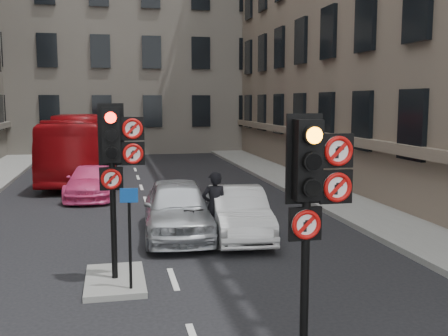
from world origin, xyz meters
name	(u,v)px	position (x,y,z in m)	size (l,w,h in m)	color
pavement_right	(346,200)	(7.20, 12.00, 0.08)	(3.00, 50.00, 0.16)	gray
centre_island	(115,280)	(-1.20, 5.00, 0.06)	(1.20, 2.00, 0.12)	gray
building_far	(124,21)	(0.00, 38.00, 10.00)	(30.00, 14.00, 20.00)	slate
signal_near	(313,187)	(1.49, 0.99, 2.58)	(0.91, 0.40, 3.58)	black
signal_far	(116,153)	(-1.11, 4.99, 2.70)	(0.91, 0.40, 3.58)	black
car_silver	(178,208)	(0.55, 8.56, 0.78)	(1.85, 4.60, 1.57)	#B6BABF
car_white	(238,213)	(2.16, 8.10, 0.68)	(1.43, 4.11, 1.35)	silver
car_pink	(92,181)	(-1.99, 15.13, 0.64)	(1.78, 4.39, 1.27)	#F0468B
bus_red	(85,146)	(-2.50, 20.65, 1.54)	(2.58, 11.03, 3.07)	maroon
motorcycle	(191,225)	(0.77, 7.57, 0.54)	(0.50, 1.78, 1.07)	black
motorcyclist	(214,206)	(1.44, 7.82, 0.94)	(0.68, 0.45, 1.87)	black
info_sign	(130,224)	(-0.90, 4.29, 1.40)	(0.34, 0.12, 1.98)	black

